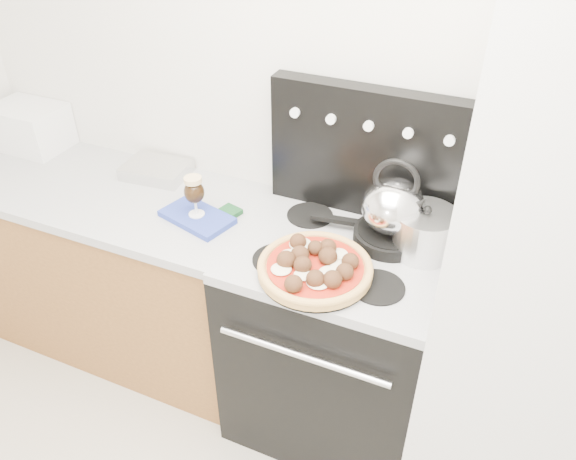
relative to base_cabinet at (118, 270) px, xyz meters
The scene contains 16 objects.
room_shell 1.59m from the base_cabinet, 41.46° to the right, with size 3.52×3.01×2.52m.
base_cabinet is the anchor object (origin of this frame).
countertop 0.45m from the base_cabinet, ahead, with size 1.48×0.63×0.04m, color #B2B2B5.
stove_body 1.11m from the base_cabinet, ahead, with size 0.76×0.65×0.88m, color black.
cooktop 1.20m from the base_cabinet, ahead, with size 0.76×0.65×0.04m, color #ADADB2.
backguard 1.35m from the base_cabinet, 12.75° to the left, with size 0.76×0.08×0.50m, color black.
fridge 1.88m from the base_cabinet, ahead, with size 0.64×0.68×1.90m, color silver.
toaster_oven 0.79m from the base_cabinet, 161.25° to the left, with size 0.33×0.24×0.20m, color silver.
foil_sheet 0.56m from the base_cabinet, 44.80° to the left, with size 0.27×0.20×0.05m, color white.
oven_mitt 0.71m from the base_cabinet, ahead, with size 0.28×0.16×0.02m, color #293CA2.
beer_glass 0.78m from the base_cabinet, ahead, with size 0.08×0.08×0.17m, color black, non-canonical shape.
pizza_pan 1.20m from the base_cabinet, 10.42° to the right, with size 0.38×0.38×0.01m, color black.
pizza 1.21m from the base_cabinet, 10.42° to the right, with size 0.39×0.39×0.06m, color #EBB56C, non-canonical shape.
skillet 1.35m from the base_cabinet, ahead, with size 0.26×0.26×0.05m, color black.
tea_kettle 1.41m from the base_cabinet, ahead, with size 0.22×0.22×0.24m, color silver, non-canonical shape.
stock_pot 1.48m from the base_cabinet, ahead, with size 0.21×0.21×0.15m, color silver.
Camera 1 is at (0.55, -0.36, 2.15)m, focal length 35.00 mm.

